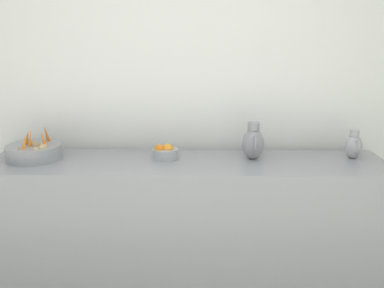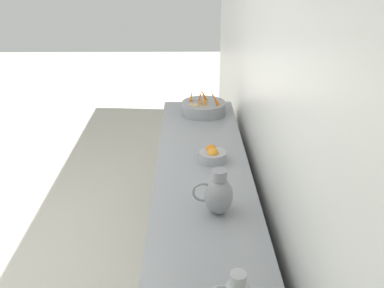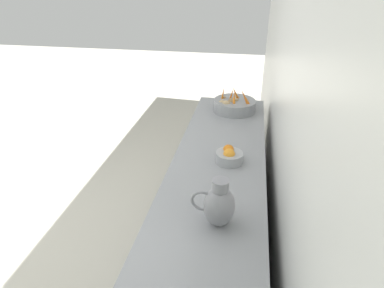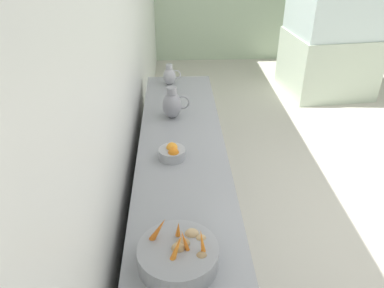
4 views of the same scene
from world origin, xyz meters
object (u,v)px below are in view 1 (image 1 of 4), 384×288
Objects in this scene: orange_bowl at (165,152)px; metal_pitcher_short at (354,146)px; vegetable_colander at (34,151)px; metal_pitcher_tall at (253,143)px.

metal_pitcher_short reaches higher than orange_bowl.
metal_pitcher_short is at bearing 91.19° from vegetable_colander.
metal_pitcher_tall is (0.00, 0.59, 0.07)m from orange_bowl.
metal_pitcher_tall is at bearing -88.06° from metal_pitcher_short.
vegetable_colander is 2.16m from metal_pitcher_short.
vegetable_colander is 0.88m from orange_bowl.
metal_pitcher_short is at bearing 91.94° from metal_pitcher_tall.
vegetable_colander reaches higher than metal_pitcher_short.
metal_pitcher_tall is (-0.02, 1.48, 0.06)m from vegetable_colander.
orange_bowl is (-0.03, 0.88, -0.01)m from vegetable_colander.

